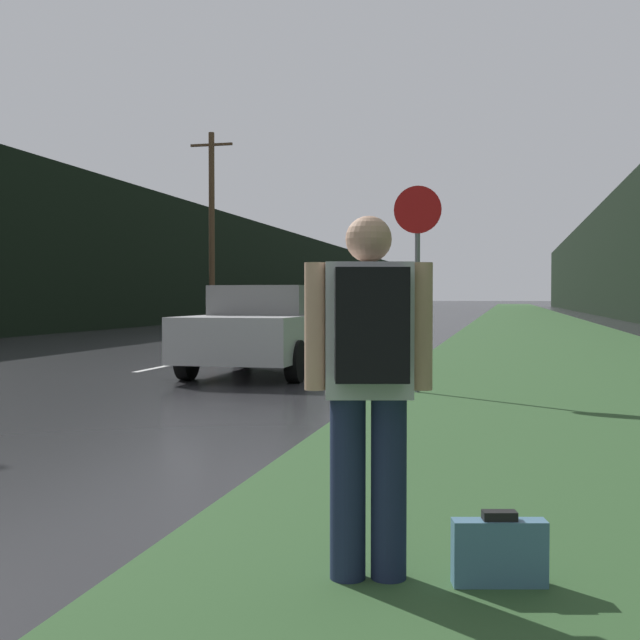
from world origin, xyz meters
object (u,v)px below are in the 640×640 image
object	(u,v)px
stop_sign	(417,268)
car_passing_near	(266,329)
hitchhiker_with_backpack	(369,373)
suitcase	(499,554)

from	to	relation	value
stop_sign	car_passing_near	size ratio (longest dim) A/B	0.65
hitchhiker_with_backpack	suitcase	world-z (taller)	hitchhiker_with_backpack
stop_sign	hitchhiker_with_backpack	world-z (taller)	stop_sign
car_passing_near	suitcase	bearing A→B (deg)	112.71
hitchhiker_with_backpack	suitcase	distance (m)	0.98
suitcase	car_passing_near	distance (m)	10.33
hitchhiker_with_backpack	suitcase	bearing A→B (deg)	-5.40
stop_sign	hitchhiker_with_backpack	bearing A→B (deg)	-85.43
suitcase	car_passing_near	world-z (taller)	car_passing_near
hitchhiker_with_backpack	suitcase	size ratio (longest dim) A/B	3.89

